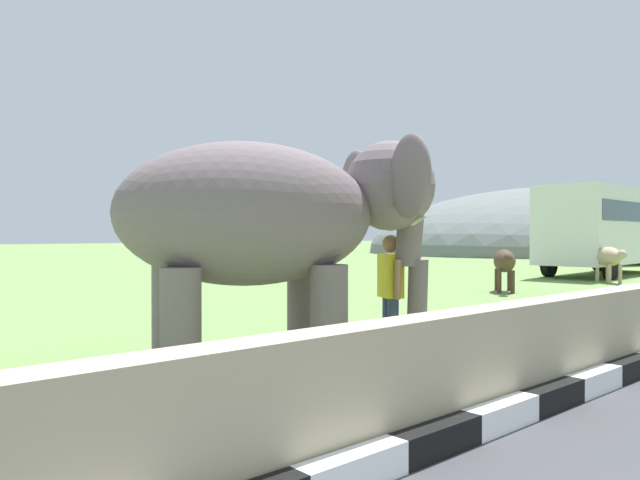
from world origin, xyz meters
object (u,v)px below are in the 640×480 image
person_handler (390,289)px  cow_near (609,257)px  elephant (278,218)px  bus_white (604,224)px  cow_mid (505,262)px

person_handler → cow_near: (15.24, 3.46, -0.06)m
elephant → cow_near: size_ratio=2.40×
elephant → bus_white: (20.97, 5.03, 0.21)m
elephant → person_handler: elephant is taller
person_handler → cow_near: size_ratio=0.98×
bus_white → cow_near: 4.66m
cow_mid → bus_white: bearing=7.7°
cow_near → cow_mid: same height
bus_white → elephant: bearing=-166.5°
person_handler → bus_white: bus_white is taller
elephant → cow_near: elephant is taller
person_handler → cow_mid: (9.57, 4.05, -0.06)m
bus_white → cow_mid: 9.92m
person_handler → bus_white: 20.09m
person_handler → bus_white: size_ratio=0.20×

